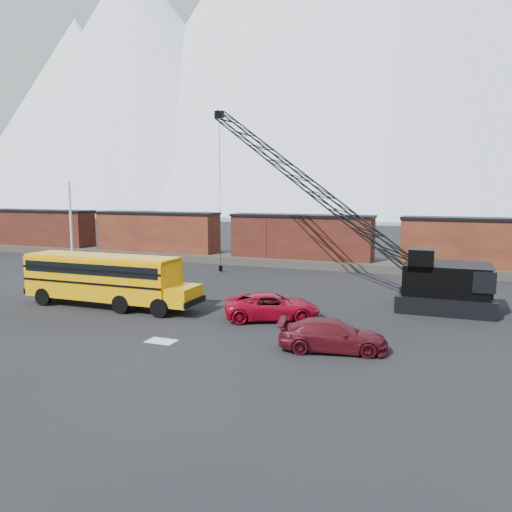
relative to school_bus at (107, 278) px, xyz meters
The scene contains 13 objects.
ground 6.77m from the school_bus, ahead, with size 160.00×160.00×0.00m, color black.
mountain_ridge 296.30m from the school_bus, 87.43° to the left, with size 800.00×340.00×240.00m.
gravel_berm 22.00m from the school_bus, 72.93° to the left, with size 120.00×5.00×0.70m, color #4B463E.
boxcar_west_far 33.08m from the school_bus, 140.61° to the left, with size 13.70×3.10×4.17m.
boxcar_west_near 23.08m from the school_bus, 114.48° to the left, with size 13.70×3.10×4.17m.
boxcar_mid 21.97m from the school_bus, 72.93° to the left, with size 13.70×3.10×4.17m.
boxcar_east_near 30.74m from the school_bus, 43.07° to the left, with size 13.70×3.10×4.17m.
utility_pole 24.54m from the school_bus, 135.94° to the left, with size 1.40×0.24×8.00m.
snow_patch 8.75m from the school_bus, 35.83° to the right, with size 1.40×0.90×0.02m, color silver.
school_bus is the anchor object (origin of this frame).
red_pickup 10.61m from the school_bus, ahead, with size 2.44×5.30×1.47m, color maroon.
maroon_suv 15.30m from the school_bus, 13.04° to the right, with size 1.98×4.87×1.41m, color #4D0D16.
crawler_crane 15.41m from the school_bus, 48.08° to the left, with size 21.74×10.22×13.99m.
Camera 1 is at (13.01, -23.90, 7.17)m, focal length 35.00 mm.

